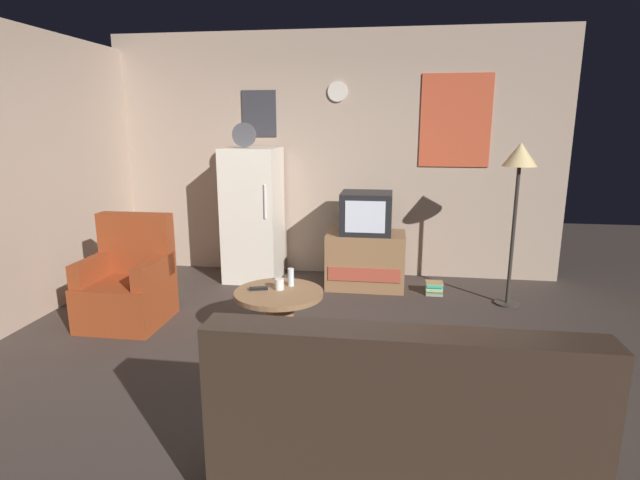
% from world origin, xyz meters
% --- Properties ---
extents(ground_plane, '(12.00, 12.00, 0.00)m').
position_xyz_m(ground_plane, '(0.00, 0.00, 0.00)').
color(ground_plane, '#3D332D').
extents(wall_with_art, '(5.20, 0.12, 2.77)m').
position_xyz_m(wall_with_art, '(0.01, 2.45, 1.39)').
color(wall_with_art, tan).
rests_on(wall_with_art, ground_plane).
extents(fridge, '(0.60, 0.62, 1.77)m').
position_xyz_m(fridge, '(-0.86, 2.04, 0.75)').
color(fridge, silver).
rests_on(fridge, ground_plane).
extents(tv_stand, '(0.84, 0.53, 0.61)m').
position_xyz_m(tv_stand, '(0.44, 1.91, 0.30)').
color(tv_stand, '#8E6642').
rests_on(tv_stand, ground_plane).
extents(crt_tv, '(0.54, 0.51, 0.44)m').
position_xyz_m(crt_tv, '(0.43, 1.91, 0.83)').
color(crt_tv, black).
rests_on(crt_tv, tv_stand).
extents(standing_lamp, '(0.32, 0.32, 1.59)m').
position_xyz_m(standing_lamp, '(1.87, 1.55, 1.36)').
color(standing_lamp, '#332D28').
rests_on(standing_lamp, ground_plane).
extents(coffee_table, '(0.72, 0.72, 0.45)m').
position_xyz_m(coffee_table, '(-0.18, 0.35, 0.22)').
color(coffee_table, '#8E6642').
rests_on(coffee_table, ground_plane).
extents(wine_glass, '(0.05, 0.05, 0.15)m').
position_xyz_m(wine_glass, '(-0.11, 0.50, 0.52)').
color(wine_glass, silver).
rests_on(wine_glass, coffee_table).
extents(mug_ceramic_white, '(0.08, 0.08, 0.09)m').
position_xyz_m(mug_ceramic_white, '(-0.18, 0.39, 0.49)').
color(mug_ceramic_white, silver).
rests_on(mug_ceramic_white, coffee_table).
extents(remote_control, '(0.16, 0.09, 0.02)m').
position_xyz_m(remote_control, '(-0.35, 0.36, 0.46)').
color(remote_control, black).
rests_on(remote_control, coffee_table).
extents(armchair, '(0.68, 0.68, 0.96)m').
position_xyz_m(armchair, '(-1.63, 0.63, 0.34)').
color(armchair, maroon).
rests_on(armchair, ground_plane).
extents(couch, '(1.70, 0.80, 0.92)m').
position_xyz_m(couch, '(0.76, -1.19, 0.31)').
color(couch, '#38281E').
rests_on(couch, ground_plane).
extents(book_stack, '(0.18, 0.18, 0.13)m').
position_xyz_m(book_stack, '(1.17, 1.76, 0.07)').
color(book_stack, '#9A9792').
rests_on(book_stack, ground_plane).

